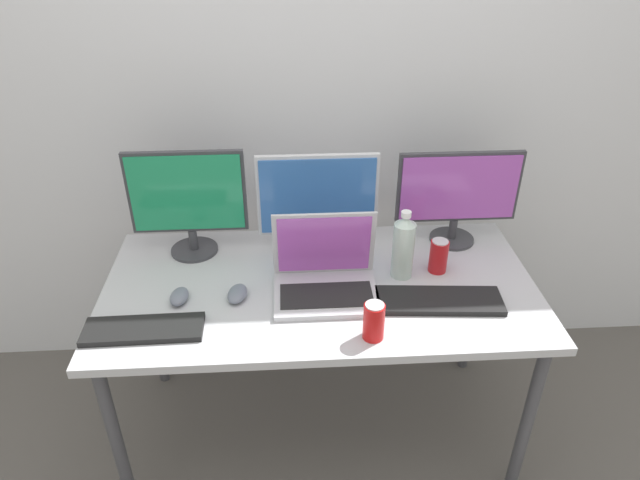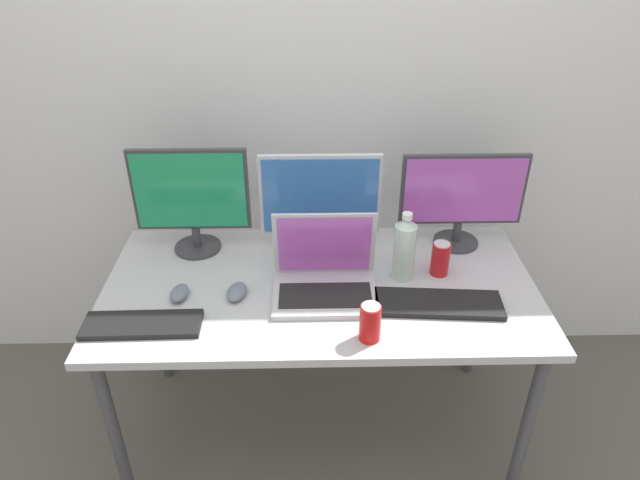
# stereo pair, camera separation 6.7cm
# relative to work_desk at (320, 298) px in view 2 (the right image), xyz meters

# --- Properties ---
(ground_plane) EXTENTS (16.00, 16.00, 0.00)m
(ground_plane) POSITION_rel_work_desk_xyz_m (0.00, 0.00, -0.67)
(ground_plane) COLOR #5B5651
(wall_back) EXTENTS (7.00, 0.08, 2.60)m
(wall_back) POSITION_rel_work_desk_xyz_m (0.00, 0.59, 0.63)
(wall_back) COLOR silver
(wall_back) RESTS_ON ground
(work_desk) EXTENTS (1.52, 0.77, 0.74)m
(work_desk) POSITION_rel_work_desk_xyz_m (0.00, 0.00, 0.00)
(work_desk) COLOR #424247
(work_desk) RESTS_ON ground
(monitor_left) EXTENTS (0.43, 0.18, 0.41)m
(monitor_left) POSITION_rel_work_desk_xyz_m (-0.47, 0.24, 0.29)
(monitor_left) COLOR #38383D
(monitor_left) RESTS_ON work_desk
(monitor_center) EXTENTS (0.45, 0.20, 0.39)m
(monitor_center) POSITION_rel_work_desk_xyz_m (0.01, 0.24, 0.27)
(monitor_center) COLOR silver
(monitor_center) RESTS_ON work_desk
(monitor_right) EXTENTS (0.47, 0.17, 0.37)m
(monitor_right) POSITION_rel_work_desk_xyz_m (0.54, 0.26, 0.27)
(monitor_right) COLOR #38383D
(monitor_right) RESTS_ON work_desk
(laptop_silver) EXTENTS (0.35, 0.26, 0.27)m
(laptop_silver) POSITION_rel_work_desk_xyz_m (0.02, -0.04, 0.13)
(laptop_silver) COLOR #B7B7BC
(laptop_silver) RESTS_ON work_desk
(keyboard_main) EXTENTS (0.43, 0.18, 0.02)m
(keyboard_main) POSITION_rel_work_desk_xyz_m (0.39, -0.14, 0.08)
(keyboard_main) COLOR black
(keyboard_main) RESTS_ON work_desk
(keyboard_aux) EXTENTS (0.37, 0.13, 0.02)m
(keyboard_aux) POSITION_rel_work_desk_xyz_m (-0.57, -0.22, 0.08)
(keyboard_aux) COLOR black
(keyboard_aux) RESTS_ON work_desk
(mouse_by_keyboard) EXTENTS (0.07, 0.11, 0.03)m
(mouse_by_keyboard) POSITION_rel_work_desk_xyz_m (-0.48, -0.07, 0.08)
(mouse_by_keyboard) COLOR slate
(mouse_by_keyboard) RESTS_ON work_desk
(mouse_by_laptop) EXTENTS (0.08, 0.12, 0.03)m
(mouse_by_laptop) POSITION_rel_work_desk_xyz_m (-0.29, -0.06, 0.08)
(mouse_by_laptop) COLOR slate
(mouse_by_laptop) RESTS_ON work_desk
(water_bottle) EXTENTS (0.08, 0.08, 0.26)m
(water_bottle) POSITION_rel_work_desk_xyz_m (0.30, 0.04, 0.18)
(water_bottle) COLOR silver
(water_bottle) RESTS_ON work_desk
(soda_can_near_keyboard) EXTENTS (0.07, 0.07, 0.13)m
(soda_can_near_keyboard) POSITION_rel_work_desk_xyz_m (0.43, 0.06, 0.13)
(soda_can_near_keyboard) COLOR red
(soda_can_near_keyboard) RESTS_ON work_desk
(soda_can_by_laptop) EXTENTS (0.07, 0.07, 0.13)m
(soda_can_by_laptop) POSITION_rel_work_desk_xyz_m (0.15, -0.29, 0.13)
(soda_can_by_laptop) COLOR red
(soda_can_by_laptop) RESTS_ON work_desk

